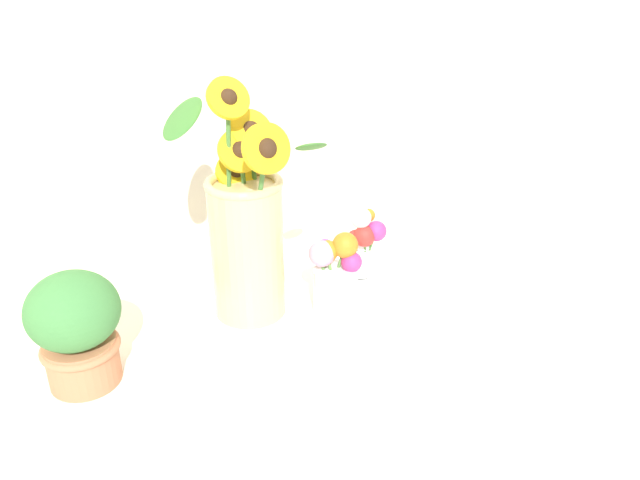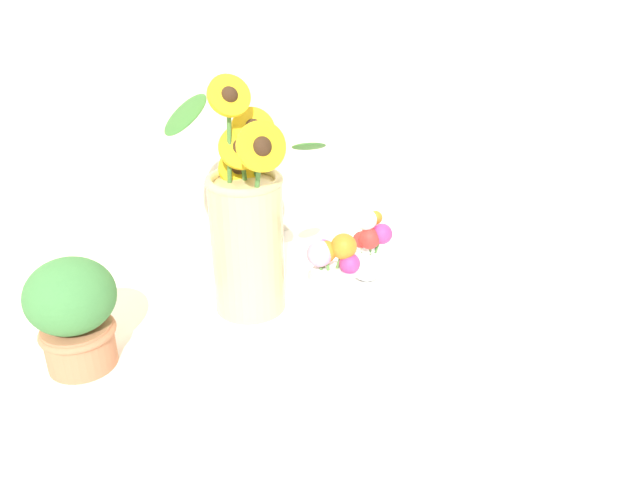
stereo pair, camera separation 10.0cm
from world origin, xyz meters
TOP-DOWN VIEW (x-y plane):
  - ground_plane at (0.00, 0.00)m, footprint 6.00×6.00m
  - serving_tray at (0.00, 0.08)m, footprint 0.50×0.50m
  - mason_jar_sunflowers at (-0.10, 0.13)m, footprint 0.25×0.24m
  - vase_small_center at (0.01, 0.04)m, footprint 0.08×0.07m
  - vase_bulb_right at (0.12, 0.11)m, footprint 0.06×0.07m
  - potted_plant at (-0.38, 0.12)m, footprint 0.13×0.13m

SIDE VIEW (x-z plane):
  - ground_plane at x=0.00m, z-range 0.00..0.00m
  - serving_tray at x=0.00m, z-range 0.00..0.02m
  - vase_bulb_right at x=0.12m, z-range 0.01..0.15m
  - vase_small_center at x=0.01m, z-range 0.02..0.16m
  - potted_plant at x=-0.38m, z-range 0.01..0.18m
  - mason_jar_sunflowers at x=-0.10m, z-range -0.03..0.35m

